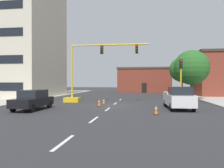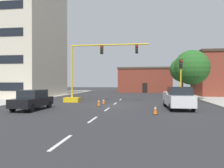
{
  "view_description": "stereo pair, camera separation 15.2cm",
  "coord_description": "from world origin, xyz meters",
  "px_view_note": "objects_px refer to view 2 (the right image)",
  "views": [
    {
      "loc": [
        3.17,
        -22.59,
        2.41
      ],
      "look_at": [
        -0.72,
        4.84,
        2.16
      ],
      "focal_mm": 36.15,
      "sensor_mm": 36.0,
      "label": 1
    },
    {
      "loc": [
        3.32,
        -22.57,
        2.41
      ],
      "look_at": [
        -0.72,
        4.84,
        2.16
      ],
      "focal_mm": 36.15,
      "sensor_mm": 36.0,
      "label": 2
    }
  ],
  "objects_px": {
    "sedan_black_near_left": "(32,100)",
    "traffic_cone_roadside_b": "(155,110)",
    "tree_right_mid": "(192,68)",
    "pickup_truck_white": "(178,98)",
    "traffic_signal_gantry": "(83,83)",
    "traffic_cone_roadside_a": "(99,103)",
    "tree_right_far": "(182,70)",
    "traffic_cone_roadside_c": "(104,101)",
    "traffic_light_pole_right": "(181,71)"
  },
  "relations": [
    {
      "from": "pickup_truck_white",
      "to": "traffic_cone_roadside_a",
      "type": "height_order",
      "value": "pickup_truck_white"
    },
    {
      "from": "traffic_cone_roadside_c",
      "to": "pickup_truck_white",
      "type": "bearing_deg",
      "value": -24.97
    },
    {
      "from": "tree_right_far",
      "to": "sedan_black_near_left",
      "type": "relative_size",
      "value": 1.51
    },
    {
      "from": "traffic_cone_roadside_a",
      "to": "traffic_light_pole_right",
      "type": "bearing_deg",
      "value": 19.71
    },
    {
      "from": "traffic_cone_roadside_b",
      "to": "traffic_signal_gantry",
      "type": "bearing_deg",
      "value": 131.72
    },
    {
      "from": "tree_right_mid",
      "to": "traffic_cone_roadside_b",
      "type": "bearing_deg",
      "value": -111.02
    },
    {
      "from": "traffic_light_pole_right",
      "to": "sedan_black_near_left",
      "type": "bearing_deg",
      "value": -154.22
    },
    {
      "from": "tree_right_far",
      "to": "pickup_truck_white",
      "type": "xyz_separation_m",
      "value": [
        -3.79,
        -21.59,
        -3.67
      ]
    },
    {
      "from": "sedan_black_near_left",
      "to": "traffic_cone_roadside_b",
      "type": "relative_size",
      "value": 6.25
    },
    {
      "from": "traffic_signal_gantry",
      "to": "traffic_cone_roadside_b",
      "type": "height_order",
      "value": "traffic_signal_gantry"
    },
    {
      "from": "traffic_light_pole_right",
      "to": "pickup_truck_white",
      "type": "relative_size",
      "value": 0.88
    },
    {
      "from": "traffic_light_pole_right",
      "to": "sedan_black_near_left",
      "type": "distance_m",
      "value": 15.11
    },
    {
      "from": "traffic_cone_roadside_a",
      "to": "traffic_signal_gantry",
      "type": "bearing_deg",
      "value": 123.61
    },
    {
      "from": "pickup_truck_white",
      "to": "sedan_black_near_left",
      "type": "distance_m",
      "value": 12.81
    },
    {
      "from": "traffic_light_pole_right",
      "to": "sedan_black_near_left",
      "type": "relative_size",
      "value": 1.05
    },
    {
      "from": "traffic_light_pole_right",
      "to": "sedan_black_near_left",
      "type": "height_order",
      "value": "traffic_light_pole_right"
    },
    {
      "from": "tree_right_far",
      "to": "sedan_black_near_left",
      "type": "height_order",
      "value": "tree_right_far"
    },
    {
      "from": "tree_right_far",
      "to": "traffic_cone_roadside_c",
      "type": "height_order",
      "value": "tree_right_far"
    },
    {
      "from": "pickup_truck_white",
      "to": "traffic_cone_roadside_a",
      "type": "relative_size",
      "value": 7.05
    },
    {
      "from": "tree_right_far",
      "to": "traffic_cone_roadside_a",
      "type": "bearing_deg",
      "value": -118.53
    },
    {
      "from": "tree_right_mid",
      "to": "traffic_cone_roadside_c",
      "type": "bearing_deg",
      "value": -148.33
    },
    {
      "from": "pickup_truck_white",
      "to": "sedan_black_near_left",
      "type": "relative_size",
      "value": 1.2
    },
    {
      "from": "traffic_signal_gantry",
      "to": "traffic_cone_roadside_a",
      "type": "relative_size",
      "value": 12.83
    },
    {
      "from": "traffic_light_pole_right",
      "to": "traffic_cone_roadside_b",
      "type": "xyz_separation_m",
      "value": [
        -3.0,
        -7.79,
        -3.17
      ]
    },
    {
      "from": "traffic_cone_roadside_c",
      "to": "traffic_light_pole_right",
      "type": "bearing_deg",
      "value": 3.22
    },
    {
      "from": "pickup_truck_white",
      "to": "traffic_cone_roadside_b",
      "type": "relative_size",
      "value": 7.52
    },
    {
      "from": "traffic_light_pole_right",
      "to": "pickup_truck_white",
      "type": "bearing_deg",
      "value": -102.17
    },
    {
      "from": "tree_right_mid",
      "to": "traffic_cone_roadside_c",
      "type": "height_order",
      "value": "tree_right_mid"
    },
    {
      "from": "sedan_black_near_left",
      "to": "traffic_cone_roadside_b",
      "type": "distance_m",
      "value": 10.49
    },
    {
      "from": "traffic_cone_roadside_c",
      "to": "tree_right_far",
      "type": "bearing_deg",
      "value": 58.3
    },
    {
      "from": "tree_right_mid",
      "to": "traffic_cone_roadside_a",
      "type": "relative_size",
      "value": 8.5
    },
    {
      "from": "traffic_signal_gantry",
      "to": "traffic_light_pole_right",
      "type": "relative_size",
      "value": 2.08
    },
    {
      "from": "traffic_light_pole_right",
      "to": "traffic_cone_roadside_a",
      "type": "relative_size",
      "value": 6.18
    },
    {
      "from": "tree_right_far",
      "to": "tree_right_mid",
      "type": "bearing_deg",
      "value": -93.08
    },
    {
      "from": "tree_right_mid",
      "to": "traffic_cone_roadside_b",
      "type": "height_order",
      "value": "tree_right_mid"
    },
    {
      "from": "tree_right_far",
      "to": "traffic_cone_roadside_c",
      "type": "bearing_deg",
      "value": -121.7
    },
    {
      "from": "traffic_cone_roadside_c",
      "to": "traffic_signal_gantry",
      "type": "bearing_deg",
      "value": 148.29
    },
    {
      "from": "pickup_truck_white",
      "to": "traffic_cone_roadside_a",
      "type": "distance_m",
      "value": 7.51
    },
    {
      "from": "pickup_truck_white",
      "to": "traffic_cone_roadside_b",
      "type": "xyz_separation_m",
      "value": [
        -2.16,
        -3.87,
        -0.62
      ]
    },
    {
      "from": "traffic_cone_roadside_b",
      "to": "traffic_cone_roadside_c",
      "type": "height_order",
      "value": "traffic_cone_roadside_b"
    },
    {
      "from": "tree_right_far",
      "to": "pickup_truck_white",
      "type": "relative_size",
      "value": 1.26
    },
    {
      "from": "tree_right_mid",
      "to": "traffic_cone_roadside_c",
      "type": "distance_m",
      "value": 13.06
    },
    {
      "from": "tree_right_far",
      "to": "pickup_truck_white",
      "type": "bearing_deg",
      "value": -99.96
    },
    {
      "from": "traffic_signal_gantry",
      "to": "sedan_black_near_left",
      "type": "height_order",
      "value": "traffic_signal_gantry"
    },
    {
      "from": "pickup_truck_white",
      "to": "traffic_cone_roadside_a",
      "type": "xyz_separation_m",
      "value": [
        -7.43,
        0.95,
        -0.59
      ]
    },
    {
      "from": "tree_right_mid",
      "to": "pickup_truck_white",
      "type": "bearing_deg",
      "value": -107.6
    },
    {
      "from": "tree_right_far",
      "to": "pickup_truck_white",
      "type": "distance_m",
      "value": 22.23
    },
    {
      "from": "tree_right_mid",
      "to": "pickup_truck_white",
      "type": "distance_m",
      "value": 10.99
    },
    {
      "from": "traffic_signal_gantry",
      "to": "traffic_cone_roadside_c",
      "type": "bearing_deg",
      "value": -31.71
    },
    {
      "from": "sedan_black_near_left",
      "to": "traffic_cone_roadside_b",
      "type": "xyz_separation_m",
      "value": [
        10.4,
        -1.32,
        -0.53
      ]
    }
  ]
}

